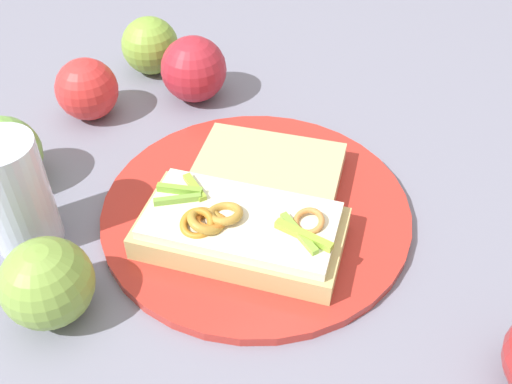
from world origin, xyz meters
The scene contains 10 objects.
ground_plane centered at (0.00, 0.00, 0.00)m, with size 2.00×2.00×0.00m, color slate.
plate centered at (0.00, 0.00, 0.01)m, with size 0.31×0.31×0.01m, color #B52E26.
sandwich centered at (0.03, -0.04, 0.03)m, with size 0.21×0.19×0.05m.
bread_slice_side centered at (-0.03, 0.04, 0.02)m, with size 0.15×0.10×0.02m, color tan.
apple_1 centered at (-0.26, -0.04, 0.04)m, with size 0.07×0.07×0.07m, color red.
apple_2 centered at (-0.30, 0.07, 0.04)m, with size 0.08×0.08×0.08m, color #7BA63A.
apple_3 centered at (-0.21, 0.08, 0.04)m, with size 0.08×0.08×0.08m, color #AB2330.
apple_4 centered at (-0.02, -0.21, 0.04)m, with size 0.08×0.08×0.08m, color #7BA241.
apple_5 centered at (-0.21, -0.17, 0.04)m, with size 0.08×0.08×0.08m, color #74AF4A.
drinking_glass centered at (-0.12, -0.19, 0.06)m, with size 0.06×0.06×0.12m, color silver.
Camera 1 is at (0.32, -0.27, 0.43)m, focal length 41.32 mm.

